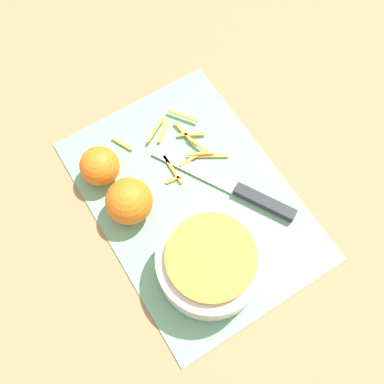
{
  "coord_description": "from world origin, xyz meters",
  "views": [
    {
      "loc": [
        -0.25,
        0.15,
        0.74
      ],
      "look_at": [
        0.0,
        0.0,
        0.04
      ],
      "focal_mm": 42.0,
      "sensor_mm": 36.0,
      "label": 1
    }
  ],
  "objects_px": {
    "bowl_speckled": "(210,263)",
    "knife": "(248,194)",
    "orange_right": "(100,166)",
    "orange_left": "(129,201)"
  },
  "relations": [
    {
      "from": "bowl_speckled",
      "to": "knife",
      "type": "height_order",
      "value": "bowl_speckled"
    },
    {
      "from": "knife",
      "to": "orange_right",
      "type": "height_order",
      "value": "orange_right"
    },
    {
      "from": "knife",
      "to": "bowl_speckled",
      "type": "bearing_deg",
      "value": 90.2
    },
    {
      "from": "orange_left",
      "to": "orange_right",
      "type": "xyz_separation_m",
      "value": [
        0.09,
        0.01,
        -0.01
      ]
    },
    {
      "from": "knife",
      "to": "orange_right",
      "type": "xyz_separation_m",
      "value": [
        0.17,
        0.2,
        0.03
      ]
    },
    {
      "from": "knife",
      "to": "orange_left",
      "type": "xyz_separation_m",
      "value": [
        0.09,
        0.19,
        0.03
      ]
    },
    {
      "from": "orange_left",
      "to": "orange_right",
      "type": "distance_m",
      "value": 0.09
    },
    {
      "from": "bowl_speckled",
      "to": "knife",
      "type": "bearing_deg",
      "value": -59.98
    },
    {
      "from": "bowl_speckled",
      "to": "orange_left",
      "type": "distance_m",
      "value": 0.17
    },
    {
      "from": "bowl_speckled",
      "to": "orange_right",
      "type": "xyz_separation_m",
      "value": [
        0.25,
        0.07,
        -0.01
      ]
    }
  ]
}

